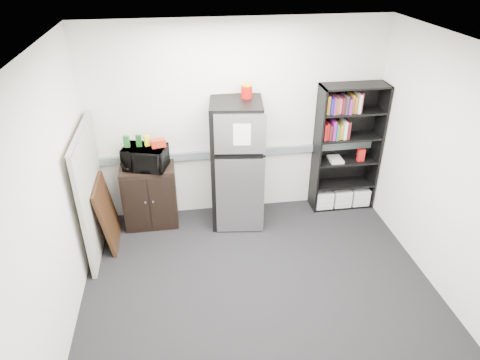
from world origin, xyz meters
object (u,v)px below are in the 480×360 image
at_px(cubicle_partition, 91,192).
at_px(cabinet, 150,196).
at_px(microwave, 145,157).
at_px(bookshelf, 347,150).
at_px(refrigerator, 236,164).

bearing_deg(cubicle_partition, cabinet, 32.70).
xyz_separation_m(cubicle_partition, microwave, (0.66, 0.40, 0.22)).
xyz_separation_m(bookshelf, cabinet, (-2.77, -0.06, -0.47)).
height_order(bookshelf, cubicle_partition, bookshelf).
bearing_deg(bookshelf, cabinet, -178.67).
height_order(cubicle_partition, refrigerator, refrigerator).
height_order(cabinet, refrigerator, refrigerator).
height_order(microwave, refrigerator, refrigerator).
bearing_deg(microwave, refrigerator, 13.42).
relative_size(cabinet, refrigerator, 0.51).
distance_m(bookshelf, microwave, 2.78).
relative_size(microwave, refrigerator, 0.31).
xyz_separation_m(bookshelf, cubicle_partition, (-3.43, -0.49, -0.10)).
bearing_deg(cubicle_partition, microwave, 31.70).
bearing_deg(microwave, cabinet, 106.52).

